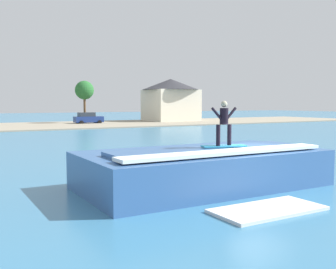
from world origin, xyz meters
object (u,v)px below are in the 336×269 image
surfer (224,121)px  tree_tall_bare (84,91)px  surfboard (224,146)px  house_gabled_white (171,98)px  wave_crest (203,168)px  car_far_shore (88,118)px

surfer → tree_tall_bare: (10.45, 49.18, 2.71)m
surfboard → surfer: bearing=-133.7°
surfboard → house_gabled_white: size_ratio=0.18×
surfer → house_gabled_white: bearing=61.9°
surfboard → surfer: (-0.07, -0.07, 0.97)m
wave_crest → tree_tall_bare: size_ratio=1.37×
surfer → house_gabled_white: (26.12, 48.83, 1.63)m
wave_crest → tree_tall_bare: (10.96, 48.58, 4.55)m
wave_crest → tree_tall_bare: tree_tall_bare is taller
surfboard → tree_tall_bare: tree_tall_bare is taller
car_far_shore → house_gabled_white: 16.05m
tree_tall_bare → car_far_shore: bearing=-89.7°
wave_crest → surfer: bearing=-49.4°
surfer → tree_tall_bare: bearing=78.0°
car_far_shore → surfer: bearing=-102.4°
house_gabled_white → tree_tall_bare: house_gabled_white is taller
surfboard → tree_tall_bare: size_ratio=0.26×
surfer → wave_crest: bearing=130.6°
car_far_shore → house_gabled_white: house_gabled_white is taller
wave_crest → car_far_shore: (10.97, 47.00, 0.21)m
surfer → house_gabled_white: 55.40m
surfer → house_gabled_white: house_gabled_white is taller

